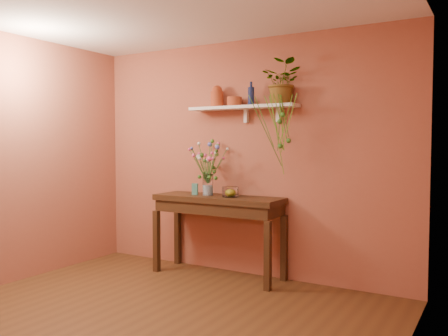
% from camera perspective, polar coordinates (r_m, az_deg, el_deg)
% --- Properties ---
extents(room, '(4.04, 4.04, 2.70)m').
position_cam_1_polar(room, '(3.78, -11.99, 0.45)').
color(room, '#513118').
rests_on(room, ground).
extents(sideboard, '(1.51, 0.49, 0.92)m').
position_cam_1_polar(sideboard, '(5.34, -0.73, -4.85)').
color(sideboard, '#3E2714').
rests_on(sideboard, ground).
extents(wall_shelf, '(1.30, 0.24, 0.19)m').
position_cam_1_polar(wall_shelf, '(5.30, 2.36, 7.34)').
color(wall_shelf, white).
rests_on(wall_shelf, room).
extents(terracotta_jug, '(0.19, 0.19, 0.25)m').
position_cam_1_polar(terracotta_jug, '(5.49, -0.87, 8.68)').
color(terracotta_jug, '#9C3C1D').
rests_on(terracotta_jug, wall_shelf).
extents(terracotta_pot, '(0.19, 0.19, 0.10)m').
position_cam_1_polar(terracotta_pot, '(5.35, 1.29, 8.09)').
color(terracotta_pot, '#9C3C1D').
rests_on(terracotta_pot, wall_shelf).
extents(blue_bottle, '(0.09, 0.09, 0.26)m').
position_cam_1_polar(blue_bottle, '(5.27, 3.32, 8.77)').
color(blue_bottle, '#152049').
rests_on(blue_bottle, wall_shelf).
extents(spider_plant, '(0.44, 0.39, 0.47)m').
position_cam_1_polar(spider_plant, '(5.13, 7.21, 10.34)').
color(spider_plant, '#2E641D').
rests_on(spider_plant, wall_shelf).
extents(plant_fronds, '(0.50, 0.32, 0.84)m').
position_cam_1_polar(plant_fronds, '(4.92, 6.89, 4.99)').
color(plant_fronds, '#2E641D').
rests_on(plant_fronds, wall_shelf).
extents(glass_vase, '(0.12, 0.12, 0.25)m').
position_cam_1_polar(glass_vase, '(5.39, -1.98, -2.23)').
color(glass_vase, white).
rests_on(glass_vase, sideboard).
extents(bouquet, '(0.45, 0.46, 0.51)m').
position_cam_1_polar(bouquet, '(5.38, -1.90, 1.23)').
color(bouquet, '#386B28').
rests_on(bouquet, glass_vase).
extents(glass_bowl, '(0.19, 0.19, 0.11)m').
position_cam_1_polar(glass_bowl, '(5.24, 0.78, -2.97)').
color(glass_bowl, white).
rests_on(glass_bowl, sideboard).
extents(lemon, '(0.08, 0.08, 0.08)m').
position_cam_1_polar(lemon, '(5.24, 0.79, -3.01)').
color(lemon, gold).
rests_on(lemon, glass_bowl).
extents(carton, '(0.08, 0.07, 0.13)m').
position_cam_1_polar(carton, '(5.45, -3.57, -2.59)').
color(carton, teal).
rests_on(carton, sideboard).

